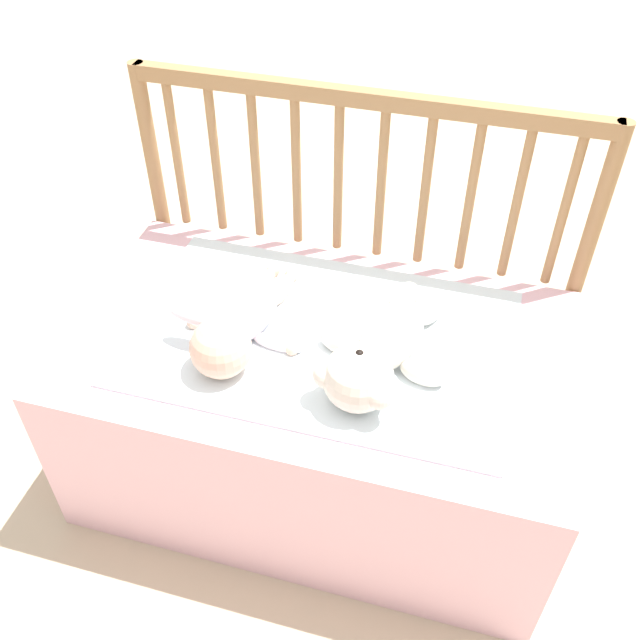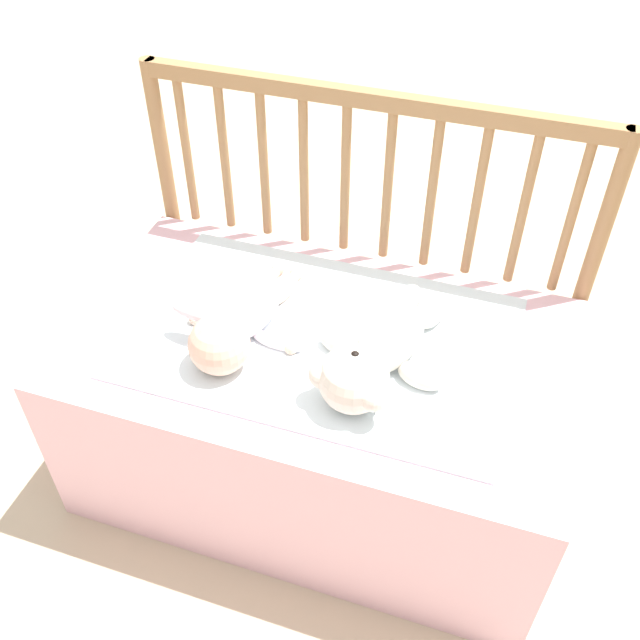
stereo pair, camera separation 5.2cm
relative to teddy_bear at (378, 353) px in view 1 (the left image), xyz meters
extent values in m
plane|color=#C6B293|center=(-0.14, 0.05, -0.50)|extent=(12.00, 12.00, 0.00)
cube|color=#EDB7C6|center=(-0.14, 0.05, -0.28)|extent=(1.08, 0.63, 0.45)
cylinder|color=#997047|center=(-0.66, 0.39, -0.07)|extent=(0.04, 0.04, 0.86)
cylinder|color=#997047|center=(0.39, 0.39, -0.07)|extent=(0.04, 0.04, 0.86)
cube|color=#997047|center=(-0.14, 0.39, 0.34)|extent=(1.04, 0.03, 0.04)
cylinder|color=#997047|center=(-0.59, 0.39, 0.13)|extent=(0.02, 0.02, 0.38)
cylinder|color=#997047|center=(-0.49, 0.39, 0.13)|extent=(0.02, 0.02, 0.38)
cylinder|color=#997047|center=(-0.39, 0.39, 0.13)|extent=(0.02, 0.02, 0.38)
cylinder|color=#997047|center=(-0.29, 0.39, 0.13)|extent=(0.02, 0.02, 0.38)
cylinder|color=#997047|center=(-0.19, 0.39, 0.13)|extent=(0.02, 0.02, 0.38)
cylinder|color=#997047|center=(-0.09, 0.39, 0.13)|extent=(0.02, 0.02, 0.38)
cylinder|color=#997047|center=(0.02, 0.39, 0.13)|extent=(0.02, 0.02, 0.38)
cylinder|color=#997047|center=(0.12, 0.39, 0.13)|extent=(0.02, 0.02, 0.38)
cylinder|color=#997047|center=(0.22, 0.39, 0.13)|extent=(0.02, 0.02, 0.38)
cylinder|color=#997047|center=(0.32, 0.39, 0.13)|extent=(0.02, 0.02, 0.38)
cube|color=white|center=(-0.13, 0.07, -0.05)|extent=(0.81, 0.52, 0.01)
ellipsoid|color=silver|center=(0.01, 0.07, -0.01)|extent=(0.16, 0.23, 0.09)
sphere|color=silver|center=(-0.02, -0.09, 0.01)|extent=(0.14, 0.14, 0.14)
sphere|color=tan|center=(-0.02, -0.09, 0.05)|extent=(0.06, 0.06, 0.06)
sphere|color=black|center=(-0.02, -0.09, 0.08)|extent=(0.02, 0.02, 0.02)
sphere|color=silver|center=(0.03, -0.12, 0.02)|extent=(0.05, 0.05, 0.05)
sphere|color=silver|center=(-0.08, -0.10, 0.02)|extent=(0.05, 0.05, 0.05)
ellipsoid|color=silver|center=(0.09, 0.00, -0.03)|extent=(0.10, 0.07, 0.05)
ellipsoid|color=silver|center=(-0.08, 0.04, -0.03)|extent=(0.10, 0.07, 0.05)
ellipsoid|color=silver|center=(0.08, 0.19, -0.03)|extent=(0.08, 0.12, 0.05)
ellipsoid|color=silver|center=(0.01, 0.21, -0.03)|extent=(0.08, 0.12, 0.05)
ellipsoid|color=white|center=(-0.29, 0.07, -0.01)|extent=(0.11, 0.21, 0.09)
sphere|color=beige|center=(-0.30, -0.08, 0.01)|extent=(0.13, 0.13, 0.13)
ellipsoid|color=white|center=(-0.21, 0.01, -0.04)|extent=(0.12, 0.04, 0.03)
ellipsoid|color=white|center=(-0.38, -0.02, 0.02)|extent=(0.12, 0.04, 0.03)
sphere|color=beige|center=(-0.18, 0.00, -0.04)|extent=(0.03, 0.03, 0.03)
sphere|color=beige|center=(-0.41, 0.02, -0.04)|extent=(0.03, 0.03, 0.03)
ellipsoid|color=beige|center=(-0.26, 0.17, -0.04)|extent=(0.05, 0.12, 0.04)
ellipsoid|color=beige|center=(-0.30, 0.18, -0.04)|extent=(0.05, 0.12, 0.04)
sphere|color=beige|center=(-0.25, 0.23, -0.04)|extent=(0.03, 0.03, 0.03)
sphere|color=beige|center=(-0.30, 0.24, -0.04)|extent=(0.03, 0.03, 0.03)
camera|label=1|loc=(0.16, -0.99, 1.01)|focal=40.00mm
camera|label=2|loc=(0.21, -0.98, 1.01)|focal=40.00mm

